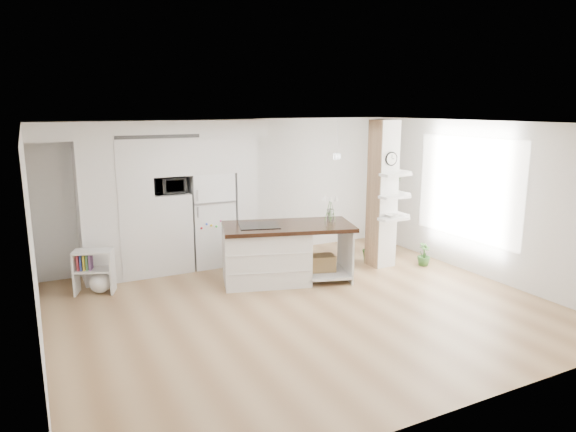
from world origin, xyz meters
name	(u,v)px	position (x,y,z in m)	size (l,w,h in m)	color
floor	(304,307)	(0.00, 0.00, 0.00)	(7.00, 6.00, 0.01)	#A6845A
room	(304,184)	(0.00, 0.00, 1.86)	(7.04, 6.04, 2.72)	white
cabinet_wall	(159,189)	(-1.45, 2.67, 1.51)	(4.00, 0.71, 2.70)	silver
refrigerator	(210,219)	(-0.53, 2.68, 0.88)	(0.78, 0.69, 1.75)	white
column	(388,194)	(2.38, 1.13, 1.35)	(0.69, 0.90, 2.70)	silver
window	(468,188)	(3.48, 0.30, 1.50)	(2.40, 2.40, 0.00)	white
pendant_light	(395,159)	(1.70, 0.15, 2.12)	(0.12, 0.12, 0.10)	white
kitchen_island	(273,252)	(0.10, 1.27, 0.51)	(2.38, 1.61, 1.55)	silver
bookshelf	(96,274)	(-2.66, 2.04, 0.31)	(0.67, 0.52, 0.70)	silver
floor_plant_a	(370,248)	(2.26, 1.49, 0.26)	(0.28, 0.23, 0.51)	#386C2B
floor_plant_b	(424,254)	(3.00, 0.79, 0.21)	(0.24, 0.24, 0.43)	#386C2B
microwave	(169,185)	(-1.27, 2.62, 1.57)	(0.54, 0.37, 0.30)	#2D2D2D
shelf_plant	(394,183)	(2.63, 1.30, 1.52)	(0.27, 0.23, 0.30)	#386C2B
decor_bowl	(392,216)	(2.30, 0.90, 1.00)	(0.22, 0.22, 0.05)	white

